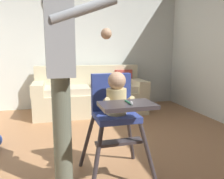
# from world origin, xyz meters

# --- Properties ---
(ground) EXTENTS (6.04, 6.54, 0.10)m
(ground) POSITION_xyz_m (0.00, 0.00, -0.05)
(ground) COLOR #A27049
(wall_far) EXTENTS (5.24, 0.06, 2.63)m
(wall_far) POSITION_xyz_m (0.00, 2.50, 1.32)
(wall_far) COLOR silver
(wall_far) RESTS_ON ground
(couch) EXTENTS (2.01, 0.86, 0.86)m
(couch) POSITION_xyz_m (0.29, 1.98, 0.33)
(couch) COLOR beige
(couch) RESTS_ON ground
(high_chair) EXTENTS (0.63, 0.74, 0.96)m
(high_chair) POSITION_xyz_m (0.17, -0.28, 0.66)
(high_chair) COLOR #373135
(high_chair) RESTS_ON ground
(adult_standing) EXTENTS (0.53, 0.49, 1.73)m
(adult_standing) POSITION_xyz_m (-0.28, -0.30, 0.98)
(adult_standing) COLOR #636959
(adult_standing) RESTS_ON ground
(wall_clock) EXTENTS (0.34, 0.04, 0.34)m
(wall_clock) POSITION_xyz_m (-0.35, 2.46, 2.05)
(wall_clock) COLOR white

